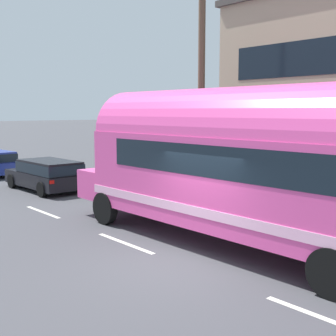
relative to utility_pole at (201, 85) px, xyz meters
The scene contains 5 objects.
ground_plane 7.22m from the utility_pole, 140.74° to the right, with size 300.00×300.00×0.00m, color #424247.
lane_markings 10.30m from the utility_pole, 100.20° to the left, with size 4.06×80.00×0.01m.
utility_pole is the anchor object (origin of this frame).
painted_bus 5.24m from the utility_pole, 120.61° to the right, with size 2.72×12.06×4.12m.
car_lead 8.39m from the utility_pole, 108.11° to the left, with size 2.02×4.42×1.37m.
Camera 1 is at (-6.71, -7.20, 3.51)m, focal length 47.03 mm.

